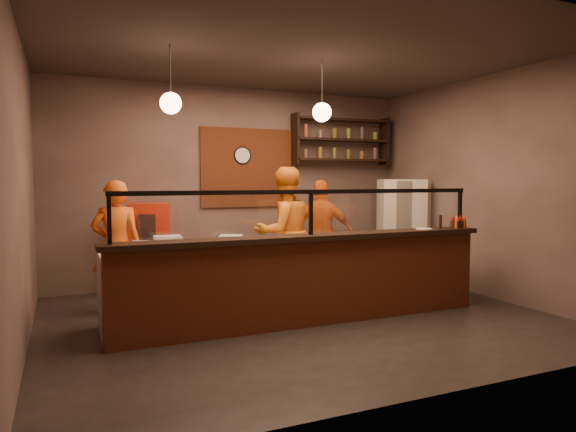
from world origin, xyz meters
name	(u,v)px	position (x,y,z in m)	size (l,w,h in m)	color
floor	(300,318)	(0.00, 0.00, 0.00)	(6.00, 6.00, 0.00)	black
ceiling	(300,53)	(0.00, 0.00, 3.20)	(6.00, 6.00, 0.00)	#38302B
wall_back	(236,186)	(0.00, 2.50, 1.60)	(6.00, 6.00, 0.00)	#6E5950
wall_left	(21,190)	(-3.00, 0.00, 1.60)	(5.00, 5.00, 0.00)	#6E5950
wall_right	(488,187)	(3.00, 0.00, 1.60)	(5.00, 5.00, 0.00)	#6E5950
wall_front	(439,192)	(0.00, -2.50, 1.60)	(6.00, 6.00, 0.00)	#6E5950
brick_patch	(248,168)	(0.20, 2.47, 1.90)	(1.60, 0.04, 1.30)	brown
service_counter	(311,282)	(0.00, -0.30, 0.50)	(4.60, 0.25, 1.00)	brown
counter_ledge	(311,237)	(0.00, -0.30, 1.03)	(4.70, 0.37, 0.06)	black
worktop_cabinet	(293,281)	(0.00, 0.20, 0.42)	(4.60, 0.75, 0.85)	gray
worktop	(293,245)	(0.00, 0.20, 0.88)	(4.60, 0.75, 0.05)	white
sneeze_guard	(311,208)	(0.00, -0.30, 1.37)	(4.50, 0.05, 0.52)	white
wall_shelving	(342,140)	(1.90, 2.32, 2.40)	(1.84, 0.28, 0.85)	black
wall_clock	(242,155)	(0.10, 2.46, 2.10)	(0.30, 0.30, 0.04)	black
pendant_left	(171,103)	(-1.50, 0.20, 2.55)	(0.24, 0.24, 0.77)	black
pendant_right	(322,112)	(0.40, 0.20, 2.55)	(0.24, 0.24, 0.77)	black
cook_left	(116,247)	(-2.02, 1.18, 0.85)	(0.62, 0.41, 1.70)	orange
cook_mid	(284,233)	(0.26, 1.09, 0.94)	(0.91, 0.71, 1.88)	orange
cook_right	(322,234)	(1.09, 1.50, 0.85)	(1.00, 0.41, 1.70)	#D25713
fridge	(401,230)	(2.60, 1.51, 0.85)	(0.71, 0.66, 1.71)	beige
red_cooler	(150,248)	(-1.46, 2.15, 0.68)	(0.58, 0.53, 1.36)	red
pizza_dough	(283,243)	(-0.12, 0.24, 0.91)	(0.55, 0.55, 0.01)	#ECE6C8
prep_tub_a	(168,243)	(-1.54, 0.29, 0.98)	(0.31, 0.25, 0.16)	silver
prep_tub_b	(231,241)	(-0.79, 0.26, 0.97)	(0.27, 0.21, 0.13)	silver
prep_tub_c	(144,247)	(-1.84, 0.04, 0.97)	(0.27, 0.21, 0.13)	white
rolling_pin	(176,248)	(-1.48, 0.15, 0.93)	(0.06, 0.06, 0.37)	yellow
condiment_caddy	(458,224)	(2.20, -0.30, 1.11)	(0.17, 0.13, 0.09)	black
pepper_mill	(440,222)	(1.90, -0.30, 1.15)	(0.04, 0.04, 0.18)	black
small_plate	(424,229)	(1.62, -0.31, 1.07)	(0.20, 0.20, 0.01)	silver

